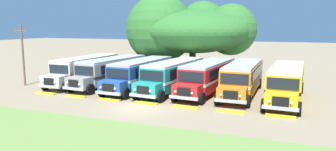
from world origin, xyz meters
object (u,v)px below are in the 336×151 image
utility_pole (23,53)px  parked_bus_slot_2 (141,72)px  broad_shade_tree (190,30)px  parked_bus_slot_6 (286,81)px  parked_bus_slot_1 (112,70)px  parked_bus_slot_5 (243,77)px  parked_bus_slot_0 (86,68)px  parked_bus_slot_3 (174,74)px  parked_bus_slot_4 (208,75)px

utility_pole → parked_bus_slot_2: bearing=14.9°
broad_shade_tree → parked_bus_slot_6: bearing=-41.1°
broad_shade_tree → parked_bus_slot_2: bearing=-99.2°
parked_bus_slot_1 → parked_bus_slot_2: same height
parked_bus_slot_2 → parked_bus_slot_5: size_ratio=1.00×
parked_bus_slot_0 → parked_bus_slot_3: size_ratio=0.99×
parked_bus_slot_3 → utility_pole: 15.82m
parked_bus_slot_6 → parked_bus_slot_1: bearing=-89.1°
parked_bus_slot_0 → parked_bus_slot_3: bearing=87.4°
parked_bus_slot_5 → parked_bus_slot_6: bearing=77.6°
parked_bus_slot_5 → broad_shade_tree: bearing=-139.2°
parked_bus_slot_5 → broad_shade_tree: size_ratio=0.69×
parked_bus_slot_0 → broad_shade_tree: bearing=138.4°
parked_bus_slot_1 → parked_bus_slot_3: size_ratio=1.00×
parked_bus_slot_0 → parked_bus_slot_1: (3.29, 0.01, 0.00)m
parked_bus_slot_1 → parked_bus_slot_4: (10.28, 0.19, 0.00)m
parked_bus_slot_4 → parked_bus_slot_5: 3.17m
parked_bus_slot_3 → parked_bus_slot_4: (3.22, 0.55, 0.00)m
parked_bus_slot_0 → parked_bus_slot_6: same height
parked_bus_slot_4 → parked_bus_slot_1: bearing=-84.4°
broad_shade_tree → utility_pole: 19.40m
parked_bus_slot_1 → broad_shade_tree: (5.34, 9.92, 4.09)m
parked_bus_slot_0 → utility_pole: (-5.01, -3.67, 1.81)m
broad_shade_tree → parked_bus_slot_0: bearing=-131.0°
parked_bus_slot_2 → parked_bus_slot_4: same height
broad_shade_tree → utility_pole: broad_shade_tree is taller
parked_bus_slot_2 → utility_pole: (-11.96, -3.18, 1.81)m
parked_bus_slot_5 → utility_pole: utility_pole is taller
parked_bus_slot_0 → parked_bus_slot_6: 20.47m
parked_bus_slot_3 → parked_bus_slot_4: bearing=104.7°
parked_bus_slot_1 → parked_bus_slot_6: (17.17, -0.38, 0.00)m
broad_shade_tree → parked_bus_slot_4: bearing=-63.1°
parked_bus_slot_0 → parked_bus_slot_3: same height
parked_bus_slot_0 → parked_bus_slot_4: bearing=90.2°
broad_shade_tree → parked_bus_slot_5: bearing=-49.5°
utility_pole → parked_bus_slot_5: bearing=10.8°
parked_bus_slot_2 → parked_bus_slot_5: bearing=97.9°
parked_bus_slot_6 → broad_shade_tree: 16.22m
parked_bus_slot_0 → utility_pole: bearing=-54.5°
parked_bus_slot_6 → parked_bus_slot_0: bearing=-88.8°
parked_bus_slot_2 → broad_shade_tree: size_ratio=0.70×
parked_bus_slot_4 → parked_bus_slot_6: bearing=89.8°
parked_bus_slot_0 → parked_bus_slot_1: bearing=89.5°
parked_bus_slot_2 → parked_bus_slot_1: bearing=-95.4°
parked_bus_slot_2 → parked_bus_slot_6: same height
parked_bus_slot_1 → parked_bus_slot_4: 10.29m
parked_bus_slot_4 → parked_bus_slot_2: bearing=-79.5°
parked_bus_slot_5 → parked_bus_slot_4: bearing=-85.0°
parked_bus_slot_6 → parked_bus_slot_4: bearing=-92.6°
parked_bus_slot_3 → utility_pole: bearing=-72.9°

